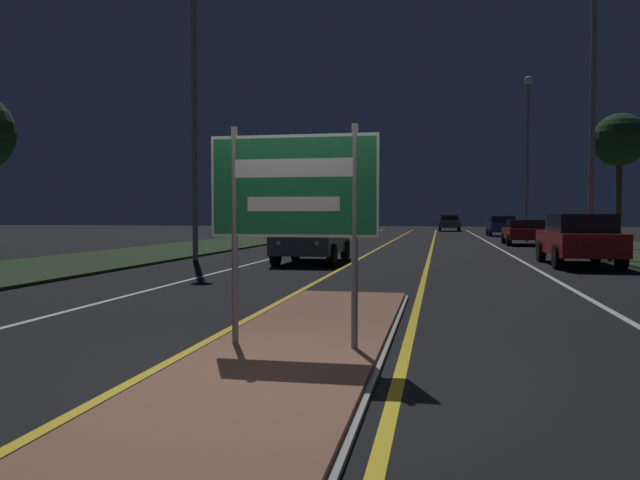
# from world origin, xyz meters

# --- Properties ---
(ground_plane) EXTENTS (160.00, 160.00, 0.00)m
(ground_plane) POSITION_xyz_m (0.00, 0.00, 0.00)
(ground_plane) COLOR black
(median_island) EXTENTS (1.99, 9.76, 0.10)m
(median_island) POSITION_xyz_m (0.00, 1.13, 0.04)
(median_island) COLOR #999993
(median_island) RESTS_ON ground_plane
(verge_left) EXTENTS (5.00, 100.00, 0.08)m
(verge_left) POSITION_xyz_m (-9.50, 20.00, 0.04)
(verge_left) COLOR #23381E
(verge_left) RESTS_ON ground_plane
(centre_line_yellow_left) EXTENTS (0.12, 70.00, 0.01)m
(centre_line_yellow_left) POSITION_xyz_m (-1.18, 25.00, 0.00)
(centre_line_yellow_left) COLOR gold
(centre_line_yellow_left) RESTS_ON ground_plane
(centre_line_yellow_right) EXTENTS (0.12, 70.00, 0.01)m
(centre_line_yellow_right) POSITION_xyz_m (1.18, 25.00, 0.00)
(centre_line_yellow_right) COLOR gold
(centre_line_yellow_right) RESTS_ON ground_plane
(lane_line_white_left) EXTENTS (0.12, 70.00, 0.01)m
(lane_line_white_left) POSITION_xyz_m (-4.20, 25.00, 0.00)
(lane_line_white_left) COLOR silver
(lane_line_white_left) RESTS_ON ground_plane
(lane_line_white_right) EXTENTS (0.12, 70.00, 0.01)m
(lane_line_white_right) POSITION_xyz_m (4.20, 25.00, 0.00)
(lane_line_white_right) COLOR silver
(lane_line_white_right) RESTS_ON ground_plane
(edge_line_white_left) EXTENTS (0.10, 70.00, 0.01)m
(edge_line_white_left) POSITION_xyz_m (-7.20, 25.00, 0.00)
(edge_line_white_left) COLOR silver
(edge_line_white_left) RESTS_ON ground_plane
(edge_line_white_right) EXTENTS (0.10, 70.00, 0.01)m
(edge_line_white_right) POSITION_xyz_m (7.20, 25.00, 0.00)
(edge_line_white_right) COLOR silver
(edge_line_white_right) RESTS_ON ground_plane
(highway_sign) EXTENTS (1.84, 0.07, 2.37)m
(highway_sign) POSITION_xyz_m (0.00, 1.12, 1.73)
(highway_sign) COLOR gray
(highway_sign) RESTS_ON median_island
(streetlight_left_near) EXTENTS (0.49, 0.49, 10.56)m
(streetlight_left_near) POSITION_xyz_m (-6.40, 14.04, 6.49)
(streetlight_left_near) COLOR gray
(streetlight_left_near) RESTS_ON ground_plane
(streetlight_right_near) EXTENTS (0.47, 0.47, 10.45)m
(streetlight_right_near) POSITION_xyz_m (6.60, 17.20, 6.31)
(streetlight_right_near) COLOR gray
(streetlight_right_near) RESTS_ON ground_plane
(streetlight_right_far) EXTENTS (0.47, 0.47, 9.37)m
(streetlight_right_far) POSITION_xyz_m (6.41, 31.75, 5.71)
(streetlight_right_far) COLOR gray
(streetlight_right_far) RESTS_ON ground_plane
(car_receding_0) EXTENTS (1.88, 4.70, 1.55)m
(car_receding_0) POSITION_xyz_m (5.61, 14.25, 0.82)
(car_receding_0) COLOR maroon
(car_receding_0) RESTS_ON ground_plane
(car_receding_1) EXTENTS (1.98, 4.13, 1.28)m
(car_receding_1) POSITION_xyz_m (5.76, 27.60, 0.69)
(car_receding_1) COLOR maroon
(car_receding_1) RESTS_ON ground_plane
(car_receding_2) EXTENTS (2.00, 4.29, 1.45)m
(car_receding_2) POSITION_xyz_m (5.97, 41.57, 0.76)
(car_receding_2) COLOR navy
(car_receding_2) RESTS_ON ground_plane
(car_receding_3) EXTENTS (1.97, 4.68, 1.51)m
(car_receding_3) POSITION_xyz_m (2.44, 54.80, 0.81)
(car_receding_3) COLOR #4C514C
(car_receding_3) RESTS_ON ground_plane
(car_approaching_0) EXTENTS (1.93, 4.30, 1.47)m
(car_approaching_0) POSITION_xyz_m (-2.41, 13.97, 0.77)
(car_approaching_0) COLOR #4C514C
(car_approaching_0) RESTS_ON ground_plane
(roadside_palm_right) EXTENTS (2.28, 2.28, 5.84)m
(roadside_palm_right) POSITION_xyz_m (9.17, 23.66, 4.73)
(roadside_palm_right) COLOR #4C3823
(roadside_palm_right) RESTS_ON verge_right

